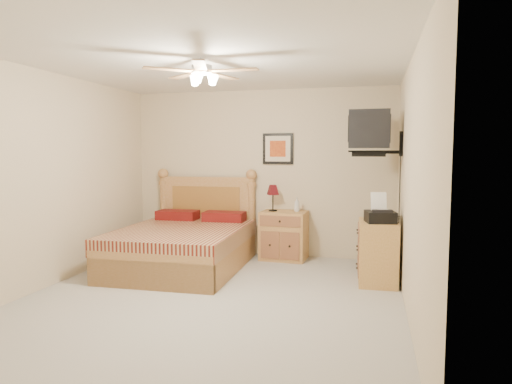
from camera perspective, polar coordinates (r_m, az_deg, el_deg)
floor at (r=5.03m, az=-5.67°, el=-13.18°), size 4.50×4.50×0.00m
ceiling at (r=4.87m, az=-5.93°, el=15.99°), size 4.00×4.50×0.04m
wall_back at (r=6.95m, az=0.60°, el=2.37°), size 4.00×0.04×2.50m
wall_front at (r=2.80m, az=-21.84°, el=-1.90°), size 4.00×0.04×2.50m
wall_left at (r=5.79m, az=-24.71°, el=1.39°), size 0.04×4.50×2.50m
wall_right at (r=4.52m, az=18.77°, el=0.69°), size 0.04×4.50×2.50m
bed at (r=6.19m, az=-9.26°, el=-3.51°), size 1.60×2.08×1.32m
nightstand at (r=6.72m, az=3.52°, el=-5.43°), size 0.67×0.52×0.71m
table_lamp at (r=6.69m, az=2.13°, el=-0.74°), size 0.26×0.26×0.39m
lotion_bottle at (r=6.66m, az=5.14°, el=-1.56°), size 0.09×0.09×0.21m
framed_picture at (r=6.86m, az=2.76°, el=5.42°), size 0.46×0.04×0.46m
dresser at (r=5.69m, az=14.96°, el=-7.27°), size 0.47×0.66×0.75m
fax_machine at (r=5.50m, az=15.30°, el=-1.91°), size 0.39×0.41×0.35m
magazine_lower at (r=5.82m, az=15.16°, el=-3.12°), size 0.30×0.34×0.03m
magazine_upper at (r=5.84m, az=15.43°, el=-2.86°), size 0.30×0.33×0.02m
wall_tv at (r=5.84m, az=15.45°, el=7.19°), size 0.56×0.46×0.58m
ceiling_fan at (r=4.66m, az=-6.79°, el=14.73°), size 1.14×1.14×0.28m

